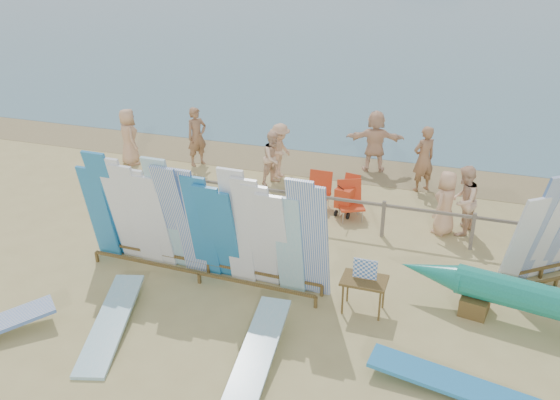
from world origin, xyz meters
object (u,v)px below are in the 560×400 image
(beachgoer_0, at_px, (129,137))
(beachgoer_7, at_px, (424,159))
(flat_board_a, at_px, (112,329))
(beachgoer_8, at_px, (463,200))
(beachgoer_1, at_px, (197,137))
(main_surfboard_rack, at_px, (201,227))
(vendor_table, at_px, (363,294))
(flat_board_d, at_px, (453,390))
(beachgoer_2, at_px, (274,158))
(beachgoer_5, at_px, (375,141))
(beachgoer_6, at_px, (446,203))
(side_surfboard_rack, at_px, (558,234))
(flat_board_b, at_px, (257,364))
(beach_chair_left, at_px, (318,198))
(beach_chair_right, at_px, (350,208))
(stroller, at_px, (347,199))

(beachgoer_0, bearing_deg, beachgoer_7, -131.29)
(flat_board_a, distance_m, beachgoer_8, 8.25)
(beachgoer_8, relative_size, beachgoer_1, 0.94)
(main_surfboard_rack, xyz_separation_m, vendor_table, (3.33, -0.11, -0.83))
(flat_board_d, relative_size, beachgoer_8, 1.60)
(beachgoer_2, bearing_deg, beachgoer_7, -49.93)
(vendor_table, xyz_separation_m, beachgoer_2, (-3.58, 5.29, 0.40))
(beachgoer_1, bearing_deg, beachgoer_5, -44.35)
(flat_board_d, relative_size, beachgoer_0, 1.57)
(flat_board_d, relative_size, beachgoer_7, 1.46)
(flat_board_d, relative_size, beachgoer_5, 1.46)
(beachgoer_2, height_order, beachgoer_6, beachgoer_6)
(beachgoer_7, bearing_deg, beachgoer_2, -29.59)
(flat_board_d, bearing_deg, side_surfboard_rack, -17.01)
(side_surfboard_rack, height_order, beachgoer_2, side_surfboard_rack)
(flat_board_b, bearing_deg, beachgoer_7, 72.93)
(beachgoer_2, height_order, beachgoer_7, beachgoer_7)
(flat_board_b, height_order, beachgoer_0, beachgoer_0)
(flat_board_a, relative_size, beachgoer_8, 1.60)
(beach_chair_left, relative_size, beachgoer_2, 0.61)
(side_surfboard_rack, relative_size, beachgoer_0, 1.49)
(beach_chair_left, xyz_separation_m, beachgoer_8, (3.56, -0.28, 0.57))
(flat_board_a, distance_m, beachgoer_0, 8.45)
(vendor_table, height_order, flat_board_a, vendor_table)
(beachgoer_2, distance_m, beachgoer_8, 5.35)
(beach_chair_right, xyz_separation_m, stroller, (-0.15, 0.26, 0.11))
(beachgoer_0, bearing_deg, flat_board_a, 162.68)
(flat_board_a, height_order, flat_board_d, flat_board_a)
(beach_chair_right, xyz_separation_m, beachgoer_8, (2.63, 0.07, 0.56))
(beachgoer_2, bearing_deg, beachgoer_1, 104.34)
(beach_chair_right, bearing_deg, flat_board_b, -118.36)
(beach_chair_right, height_order, beachgoer_8, beachgoer_8)
(flat_board_d, relative_size, stroller, 2.76)
(side_surfboard_rack, height_order, flat_board_d, side_surfboard_rack)
(beachgoer_6, bearing_deg, beachgoer_8, 130.04)
(flat_board_d, distance_m, beachgoer_1, 11.10)
(beach_chair_left, distance_m, stroller, 0.80)
(beachgoer_8, relative_size, beachgoer_6, 1.08)
(flat_board_b, height_order, beachgoer_7, beachgoer_7)
(stroller, height_order, beachgoer_8, beachgoer_8)
(beach_chair_right, distance_m, beachgoer_2, 2.99)
(beachgoer_5, height_order, beachgoer_1, beachgoer_5)
(vendor_table, distance_m, beachgoer_7, 6.15)
(beach_chair_right, relative_size, stroller, 0.97)
(beachgoer_2, relative_size, beachgoer_1, 0.86)
(beachgoer_2, bearing_deg, side_surfboard_rack, -85.87)
(vendor_table, height_order, beachgoer_1, beachgoer_1)
(side_surfboard_rack, height_order, flat_board_b, side_surfboard_rack)
(flat_board_a, relative_size, beach_chair_right, 2.83)
(beachgoer_2, bearing_deg, beach_chair_right, -92.32)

